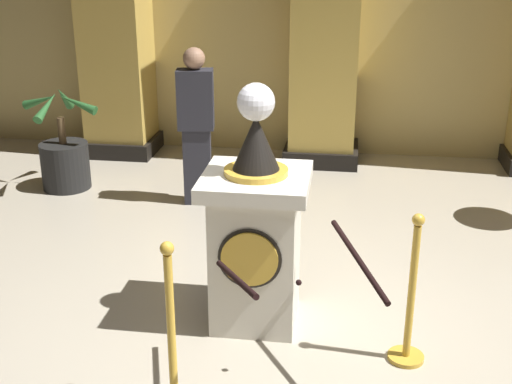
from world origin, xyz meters
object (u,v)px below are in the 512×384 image
object	(u,v)px
pedestal_clock	(256,232)
stanchion_near	(172,351)
stanchion_far	(410,311)
potted_palm_left	(65,158)
bystander_guest	(196,123)

from	to	relation	value
pedestal_clock	stanchion_near	distance (m)	1.13
pedestal_clock	stanchion_far	size ratio (longest dim) A/B	1.67
potted_palm_left	bystander_guest	xyz separation A→B (m)	(1.54, -0.22, 0.51)
stanchion_far	bystander_guest	bearing A→B (deg)	127.73
pedestal_clock	stanchion_near	xyz separation A→B (m)	(-0.34, -1.03, -0.31)
pedestal_clock	potted_palm_left	bearing A→B (deg)	135.57
stanchion_near	bystander_guest	size ratio (longest dim) A/B	0.67
pedestal_clock	bystander_guest	distance (m)	2.39
pedestal_clock	stanchion_near	world-z (taller)	pedestal_clock
potted_palm_left	bystander_guest	size ratio (longest dim) A/B	0.71
stanchion_near	bystander_guest	distance (m)	3.32
stanchion_near	bystander_guest	world-z (taller)	bystander_guest
pedestal_clock	bystander_guest	size ratio (longest dim) A/B	1.08
potted_palm_left	bystander_guest	world-z (taller)	bystander_guest
stanchion_near	stanchion_far	bearing A→B (deg)	25.69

